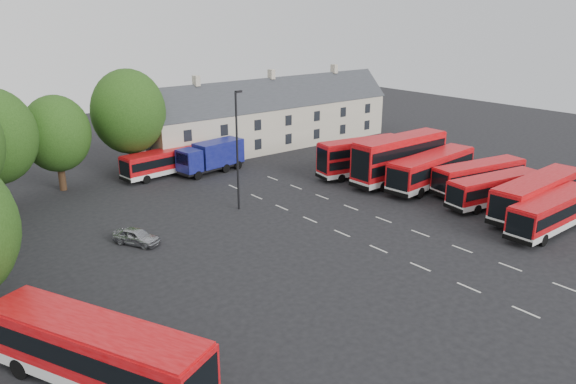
# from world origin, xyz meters

# --- Properties ---
(ground) EXTENTS (140.00, 140.00, 0.00)m
(ground) POSITION_xyz_m (0.00, 0.00, 0.00)
(ground) COLOR black
(ground) RESTS_ON ground
(lane_markings) EXTENTS (5.15, 33.80, 0.01)m
(lane_markings) POSITION_xyz_m (2.50, 2.00, 0.01)
(lane_markings) COLOR beige
(lane_markings) RESTS_ON ground
(treeline) EXTENTS (29.92, 32.59, 12.01)m
(treeline) POSITION_xyz_m (-20.74, 19.36, 6.68)
(treeline) COLOR black
(treeline) RESTS_ON ground
(terrace_houses) EXTENTS (35.70, 7.13, 10.06)m
(terrace_houses) POSITION_xyz_m (14.00, 30.00, 3.86)
(terrace_houses) COLOR beige
(terrace_houses) RESTS_ON ground
(bus_row_a) EXTENTS (10.77, 2.69, 3.03)m
(bus_row_a) POSITION_xyz_m (13.81, -8.37, 1.82)
(bus_row_a) COLOR silver
(bus_row_a) RESTS_ON ground
(bus_row_b) EXTENTS (12.41, 3.52, 3.47)m
(bus_row_b) POSITION_xyz_m (16.29, -5.67, 2.08)
(bus_row_b) COLOR silver
(bus_row_b) RESTS_ON ground
(bus_row_c) EXTENTS (10.37, 3.89, 2.87)m
(bus_row_c) POSITION_xyz_m (15.83, -1.77, 1.72)
(bus_row_c) COLOR silver
(bus_row_c) RESTS_ON ground
(bus_row_d) EXTENTS (10.80, 4.12, 2.98)m
(bus_row_d) POSITION_xyz_m (18.28, 1.50, 1.79)
(bus_row_d) COLOR silver
(bus_row_d) RESTS_ON ground
(bus_row_e) EXTENTS (12.41, 4.09, 3.44)m
(bus_row_e) POSITION_xyz_m (15.82, 5.43, 2.07)
(bus_row_e) COLOR silver
(bus_row_e) RESTS_ON ground
(bus_dd_south) EXTENTS (11.97, 2.91, 4.90)m
(bus_dd_south) POSITION_xyz_m (14.65, 8.69, 2.79)
(bus_dd_south) COLOR silver
(bus_dd_south) RESTS_ON ground
(bus_dd_north) EXTENTS (10.21, 3.94, 4.09)m
(bus_dd_north) POSITION_xyz_m (13.10, 12.78, 2.33)
(bus_dd_north) COLOR silver
(bus_dd_north) RESTS_ON ground
(bus_west) EXTENTS (7.70, 12.30, 3.47)m
(bus_west) POSITION_xyz_m (-22.79, -4.74, 2.08)
(bus_west) COLOR silver
(bus_west) RESTS_ON ground
(bus_north) EXTENTS (10.34, 3.45, 2.87)m
(bus_north) POSITION_xyz_m (-3.36, 26.18, 1.72)
(bus_north) COLOR silver
(bus_north) RESTS_ON ground
(box_truck) EXTENTS (8.09, 3.48, 3.43)m
(box_truck) POSITION_xyz_m (1.13, 24.08, 1.93)
(box_truck) COLOR black
(box_truck) RESTS_ON ground
(silver_car) EXTENTS (3.18, 4.09, 1.30)m
(silver_car) POSITION_xyz_m (-14.02, 10.40, 0.65)
(silver_car) COLOR #A3A5AA
(silver_car) RESTS_ON ground
(lamppost) EXTENTS (0.75, 0.32, 10.77)m
(lamppost) POSITION_xyz_m (-3.28, 12.16, 5.75)
(lamppost) COLOR black
(lamppost) RESTS_ON ground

